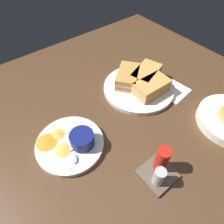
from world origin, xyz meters
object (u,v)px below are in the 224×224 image
object	(u,v)px
plate_sandwich_main	(139,88)
ramekin_dark_sauce	(127,76)
sandwich_half_extra	(128,77)
ramekin_light_gravy	(82,139)
condiment_caddy	(160,168)
plate_chips_companion	(70,144)
sandwich_half_far	(146,75)
spoon_by_dark_ramekin	(139,85)
spoon_by_gravy_ramekin	(73,155)
sandwich_half_near	(152,87)

from	to	relation	value
plate_sandwich_main	ramekin_dark_sauce	xyz separation A→B (cm)	(0.77, -6.07, 2.55)
sandwich_half_extra	plate_sandwich_main	bearing A→B (deg)	106.24
ramekin_light_gravy	condiment_caddy	bearing A→B (deg)	119.44
plate_sandwich_main	plate_chips_companion	world-z (taller)	same
ramekin_dark_sauce	condiment_caddy	distance (cm)	39.10
ramekin_light_gravy	condiment_caddy	distance (cm)	23.27
ramekin_dark_sauce	ramekin_light_gravy	bearing A→B (deg)	25.17
sandwich_half_far	sandwich_half_extra	distance (cm)	7.31
sandwich_half_far	plate_chips_companion	size ratio (longest dim) A/B	0.71
plate_chips_companion	plate_sandwich_main	bearing A→B (deg)	-170.85
plate_sandwich_main	ramekin_light_gravy	distance (cm)	32.02
spoon_by_dark_ramekin	plate_chips_companion	bearing A→B (deg)	9.51
spoon_by_gravy_ramekin	sandwich_half_far	bearing A→B (deg)	-164.44
sandwich_half_far	plate_chips_companion	distance (cm)	39.64
condiment_caddy	sandwich_half_extra	bearing A→B (deg)	-118.34
sandwich_half_far	sandwich_half_extra	bearing A→B (deg)	-28.76
ramekin_dark_sauce	spoon_by_gravy_ramekin	xyz separation A→B (cm)	(34.60, 15.85, -1.39)
spoon_by_dark_ramekin	ramekin_light_gravy	world-z (taller)	ramekin_light_gravy
plate_sandwich_main	sandwich_half_extra	xyz separation A→B (cm)	(1.45, -4.96, 3.20)
ramekin_light_gravy	plate_sandwich_main	bearing A→B (deg)	-165.35
ramekin_dark_sauce	plate_chips_companion	size ratio (longest dim) A/B	0.37
plate_sandwich_main	sandwich_half_far	size ratio (longest dim) A/B	1.84
sandwich_half_far	ramekin_dark_sauce	size ratio (longest dim) A/B	1.92
sandwich_half_far	ramekin_dark_sauce	xyz separation A→B (cm)	(5.73, -4.62, -0.65)
sandwich_half_far	condiment_caddy	xyz separation A→B (cm)	(24.36, 29.76, -0.59)
ramekin_dark_sauce	spoon_by_gravy_ramekin	distance (cm)	38.09
sandwich_half_near	sandwich_half_extra	size ratio (longest dim) A/B	0.90
sandwich_half_near	sandwich_half_extra	world-z (taller)	same
sandwich_half_near	sandwich_half_far	world-z (taller)	same
sandwich_half_near	spoon_by_gravy_ramekin	bearing A→B (deg)	7.46
spoon_by_dark_ramekin	ramekin_light_gravy	xyz separation A→B (cm)	(31.31, 8.36, 1.95)
spoon_by_dark_ramekin	plate_sandwich_main	bearing A→B (deg)	31.56
ramekin_light_gravy	condiment_caddy	world-z (taller)	condiment_caddy
plate_chips_companion	spoon_by_gravy_ramekin	bearing A→B (deg)	71.59
sandwich_half_near	condiment_caddy	size ratio (longest dim) A/B	1.42
sandwich_half_far	spoon_by_gravy_ramekin	xyz separation A→B (cm)	(40.34, 11.23, -2.04)
sandwich_half_far	plate_chips_companion	bearing A→B (deg)	10.08
spoon_by_dark_ramekin	ramekin_light_gravy	size ratio (longest dim) A/B	1.38
sandwich_half_far	sandwich_half_extra	xyz separation A→B (cm)	(6.41, -3.52, 0.00)
sandwich_half_extra	ramekin_dark_sauce	distance (cm)	1.45
sandwich_half_far	plate_sandwich_main	bearing A→B (deg)	16.24
plate_sandwich_main	sandwich_half_extra	distance (cm)	6.08
spoon_by_dark_ramekin	spoon_by_gravy_ramekin	distance (cm)	37.25
sandwich_half_extra	spoon_by_gravy_ramekin	world-z (taller)	sandwich_half_extra
plate_sandwich_main	plate_chips_companion	distance (cm)	34.38
sandwich_half_near	ramekin_light_gravy	size ratio (longest dim) A/B	1.87
plate_sandwich_main	ramekin_dark_sauce	size ratio (longest dim) A/B	3.53
ramekin_dark_sauce	spoon_by_dark_ramekin	bearing A→B (deg)	102.29
condiment_caddy	sandwich_half_near	bearing A→B (deg)	-131.74
plate_sandwich_main	spoon_by_gravy_ramekin	distance (cm)	36.72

